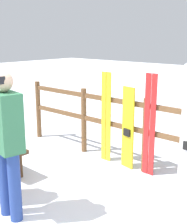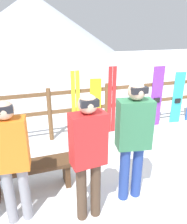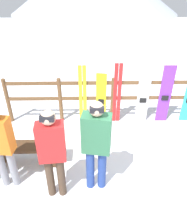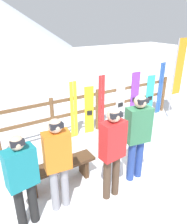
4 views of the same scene
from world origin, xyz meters
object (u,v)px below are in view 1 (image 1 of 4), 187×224
at_px(snowboard_yellow, 128,128).
at_px(ski_pair_red, 150,125).
at_px(person_plaid_green, 6,136).
at_px(ski_pair_yellow, 106,117).

bearing_deg(snowboard_yellow, ski_pair_red, 0.50).
bearing_deg(ski_pair_red, snowboard_yellow, -179.50).
relative_size(person_plaid_green, snowboard_yellow, 1.30).
distance_m(person_plaid_green, ski_pair_yellow, 2.17).
xyz_separation_m(person_plaid_green, ski_pair_yellow, (-0.28, 2.14, -0.25)).
height_order(ski_pair_yellow, snowboard_yellow, ski_pair_yellow).
xyz_separation_m(person_plaid_green, snowboard_yellow, (0.19, 2.14, -0.35)).
height_order(person_plaid_green, ski_pair_yellow, person_plaid_green).
distance_m(person_plaid_green, ski_pair_red, 2.23).
bearing_deg(person_plaid_green, snowboard_yellow, 85.00).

